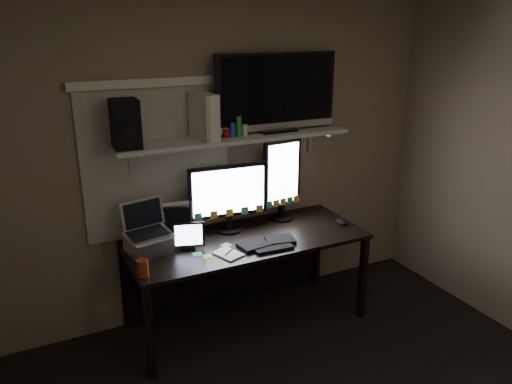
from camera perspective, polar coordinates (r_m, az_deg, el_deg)
back_wall at (r=3.94m, az=-3.43°, el=3.68°), size 3.60×0.00×3.60m
window_blinds at (r=3.74m, az=-11.15°, el=3.33°), size 1.10×0.02×1.10m
desk at (r=3.96m, az=-1.80°, el=-6.95°), size 1.80×0.75×0.73m
wall_shelf at (r=3.73m, az=-2.44°, el=6.24°), size 1.80×0.35×0.03m
monitor_landscape at (r=3.82m, az=-3.18°, el=-0.66°), size 0.63×0.12×0.55m
monitor_portrait at (r=4.04m, az=2.99°, el=1.43°), size 0.34×0.10×0.68m
keyboard at (r=3.68m, az=1.27°, el=-5.79°), size 0.45×0.19×0.03m
mouse at (r=4.09m, az=9.75°, el=-3.40°), size 0.08×0.12×0.04m
notepad at (r=3.53m, az=-3.20°, el=-7.08°), size 0.20×0.24×0.01m
tablet at (r=3.60m, az=-7.79°, el=-5.00°), size 0.25×0.16×0.20m
file_sorter at (r=3.77m, az=-9.27°, el=-3.28°), size 0.24×0.16×0.28m
laptop at (r=3.56m, az=-12.30°, el=-4.22°), size 0.36×0.32×0.36m
cup at (r=3.31m, az=-12.83°, el=-8.47°), size 0.09×0.09×0.11m
sticky_notes at (r=3.57m, az=-4.70°, el=-6.88°), size 0.34×0.29×0.00m
tv at (r=3.83m, az=2.35°, el=11.28°), size 0.98×0.18×0.59m
game_console at (r=3.60m, az=-5.95°, el=8.59°), size 0.15×0.29×0.33m
speaker at (r=3.43m, az=-14.71°, el=7.55°), size 0.19×0.22×0.32m
bottles at (r=3.67m, az=-2.35°, el=7.53°), size 0.25×0.08×0.16m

